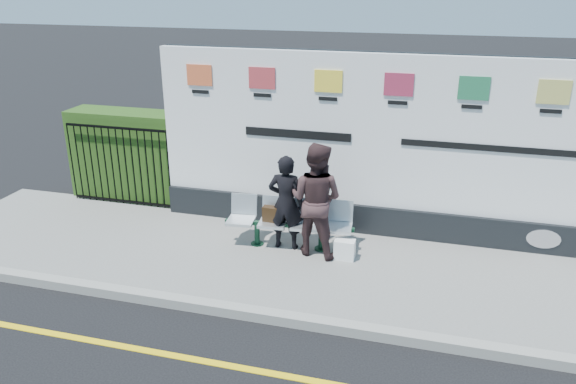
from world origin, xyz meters
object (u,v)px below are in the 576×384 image
object	(u,v)px
billboard	(394,161)
bench	(289,235)
woman_left	(286,202)
woman_right	(316,199)

from	to	relation	value
billboard	bench	bearing A→B (deg)	-148.11
woman_left	woman_right	size ratio (longest dim) A/B	0.86
bench	woman_right	distance (m)	0.82
woman_right	billboard	bearing A→B (deg)	-124.37
woman_right	woman_left	bearing A→B (deg)	6.01
billboard	woman_left	distance (m)	1.90
bench	woman_left	distance (m)	0.56
billboard	woman_right	bearing A→B (deg)	-136.60
billboard	woman_left	world-z (taller)	billboard
billboard	bench	distance (m)	2.09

